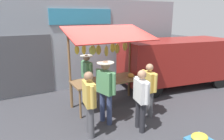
% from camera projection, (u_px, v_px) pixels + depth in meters
% --- Properties ---
extents(ground_plane, '(40.00, 40.00, 0.00)m').
position_uv_depth(ground_plane, '(108.00, 105.00, 6.57)').
color(ground_plane, '#38383D').
extents(street_backdrop, '(9.00, 0.30, 3.40)m').
position_uv_depth(street_backdrop, '(81.00, 44.00, 7.99)').
color(street_backdrop, '#8C939E').
rests_on(street_backdrop, ground).
extents(market_stall, '(2.50, 1.46, 2.50)m').
position_uv_depth(market_stall, '(107.00, 58.00, 6.23)').
color(market_stall, brown).
rests_on(market_stall, ground).
extents(vendor_with_sunhat, '(0.40, 0.68, 1.57)m').
position_uv_depth(vendor_with_sunhat, '(87.00, 74.00, 6.80)').
color(vendor_with_sunhat, '#232328').
rests_on(vendor_with_sunhat, ground).
extents(shopper_with_shopping_bag, '(0.30, 0.66, 1.56)m').
position_uv_depth(shopper_with_shopping_bag, '(141.00, 97.00, 4.97)').
color(shopper_with_shopping_bag, '#232328').
rests_on(shopper_with_shopping_bag, ground).
extents(shopper_in_grey_tee, '(0.23, 0.66, 1.52)m').
position_uv_depth(shopper_in_grey_tee, '(149.00, 87.00, 5.74)').
color(shopper_in_grey_tee, '#4C4C51').
rests_on(shopper_in_grey_tee, ground).
extents(shopper_in_striped_shirt, '(0.28, 0.68, 1.58)m').
position_uv_depth(shopper_in_striped_shirt, '(89.00, 100.00, 4.73)').
color(shopper_in_striped_shirt, '#4C4C51').
rests_on(shopper_in_striped_shirt, ground).
extents(shopper_with_ponytail, '(0.44, 0.70, 1.70)m').
position_uv_depth(shopper_with_ponytail, '(106.00, 87.00, 5.28)').
color(shopper_with_ponytail, navy).
rests_on(shopper_with_ponytail, ground).
extents(parked_van, '(4.61, 2.44, 1.88)m').
position_uv_depth(parked_van, '(173.00, 59.00, 8.12)').
color(parked_van, maroon).
rests_on(parked_van, ground).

